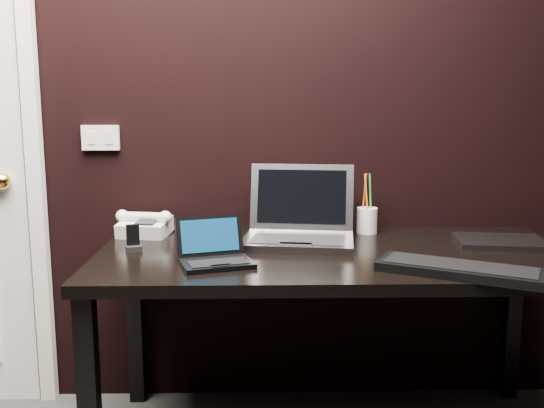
{
  "coord_description": "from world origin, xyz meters",
  "views": [
    {
      "loc": [
        0.03,
        -0.69,
        1.27
      ],
      "look_at": [
        0.07,
        1.35,
        0.92
      ],
      "focal_mm": 40.0,
      "sensor_mm": 36.0,
      "label": 1
    }
  ],
  "objects_px": {
    "desk_phone": "(145,225)",
    "silver_laptop": "(299,228)",
    "ext_keyboard": "(460,269)",
    "closed_laptop": "(500,242)",
    "mobile_phone": "(133,241)",
    "netbook": "(215,255)",
    "desk": "(337,272)",
    "pen_cup": "(367,219)"
  },
  "relations": [
    {
      "from": "desk_phone",
      "to": "silver_laptop",
      "type": "bearing_deg",
      "value": -11.69
    },
    {
      "from": "ext_keyboard",
      "to": "silver_laptop",
      "type": "bearing_deg",
      "value": 136.82
    },
    {
      "from": "closed_laptop",
      "to": "mobile_phone",
      "type": "relative_size",
      "value": 3.65
    },
    {
      "from": "silver_laptop",
      "to": "desk_phone",
      "type": "relative_size",
      "value": 1.94
    },
    {
      "from": "netbook",
      "to": "closed_laptop",
      "type": "height_order",
      "value": "netbook"
    },
    {
      "from": "desk",
      "to": "ext_keyboard",
      "type": "relative_size",
      "value": 3.29
    },
    {
      "from": "desk",
      "to": "ext_keyboard",
      "type": "xyz_separation_m",
      "value": [
        0.34,
        -0.3,
        0.09
      ]
    },
    {
      "from": "mobile_phone",
      "to": "pen_cup",
      "type": "height_order",
      "value": "pen_cup"
    },
    {
      "from": "desk",
      "to": "mobile_phone",
      "type": "xyz_separation_m",
      "value": [
        -0.73,
        0.02,
        0.11
      ]
    },
    {
      "from": "ext_keyboard",
      "to": "pen_cup",
      "type": "distance_m",
      "value": 0.63
    },
    {
      "from": "desk",
      "to": "silver_laptop",
      "type": "height_order",
      "value": "silver_laptop"
    },
    {
      "from": "silver_laptop",
      "to": "mobile_phone",
      "type": "xyz_separation_m",
      "value": [
        -0.6,
        -0.12,
        -0.02
      ]
    },
    {
      "from": "mobile_phone",
      "to": "desk_phone",
      "type": "bearing_deg",
      "value": 91.01
    },
    {
      "from": "ext_keyboard",
      "to": "mobile_phone",
      "type": "distance_m",
      "value": 1.12
    },
    {
      "from": "ext_keyboard",
      "to": "closed_laptop",
      "type": "distance_m",
      "value": 0.47
    },
    {
      "from": "mobile_phone",
      "to": "netbook",
      "type": "bearing_deg",
      "value": -31.31
    },
    {
      "from": "ext_keyboard",
      "to": "closed_laptop",
      "type": "height_order",
      "value": "ext_keyboard"
    },
    {
      "from": "desk",
      "to": "mobile_phone",
      "type": "distance_m",
      "value": 0.74
    },
    {
      "from": "desk",
      "to": "netbook",
      "type": "bearing_deg",
      "value": -158.86
    },
    {
      "from": "pen_cup",
      "to": "desk",
      "type": "bearing_deg",
      "value": -118.02
    },
    {
      "from": "desk",
      "to": "closed_laptop",
      "type": "distance_m",
      "value": 0.63
    },
    {
      "from": "desk",
      "to": "ext_keyboard",
      "type": "height_order",
      "value": "ext_keyboard"
    },
    {
      "from": "closed_laptop",
      "to": "pen_cup",
      "type": "relative_size",
      "value": 1.41
    },
    {
      "from": "ext_keyboard",
      "to": "desk_phone",
      "type": "bearing_deg",
      "value": 152.23
    },
    {
      "from": "silver_laptop",
      "to": "desk",
      "type": "bearing_deg",
      "value": -47.72
    },
    {
      "from": "pen_cup",
      "to": "ext_keyboard",
      "type": "bearing_deg",
      "value": -72.88
    },
    {
      "from": "ext_keyboard",
      "to": "desk_phone",
      "type": "xyz_separation_m",
      "value": [
        -1.07,
        0.56,
        0.03
      ]
    },
    {
      "from": "desk_phone",
      "to": "pen_cup",
      "type": "distance_m",
      "value": 0.89
    },
    {
      "from": "silver_laptop",
      "to": "desk_phone",
      "type": "xyz_separation_m",
      "value": [
        -0.6,
        0.12,
        -0.01
      ]
    },
    {
      "from": "silver_laptop",
      "to": "mobile_phone",
      "type": "bearing_deg",
      "value": -168.86
    },
    {
      "from": "netbook",
      "to": "closed_laptop",
      "type": "xyz_separation_m",
      "value": [
        1.04,
        0.25,
        -0.02
      ]
    },
    {
      "from": "desk_phone",
      "to": "ext_keyboard",
      "type": "bearing_deg",
      "value": -27.77
    },
    {
      "from": "silver_laptop",
      "to": "desk_phone",
      "type": "distance_m",
      "value": 0.62
    },
    {
      "from": "closed_laptop",
      "to": "ext_keyboard",
      "type": "bearing_deg",
      "value": -125.78
    },
    {
      "from": "closed_laptop",
      "to": "desk_phone",
      "type": "xyz_separation_m",
      "value": [
        -1.35,
        0.18,
        0.03
      ]
    },
    {
      "from": "desk",
      "to": "pen_cup",
      "type": "distance_m",
      "value": 0.36
    },
    {
      "from": "closed_laptop",
      "to": "mobile_phone",
      "type": "distance_m",
      "value": 1.35
    },
    {
      "from": "netbook",
      "to": "closed_laptop",
      "type": "bearing_deg",
      "value": 13.33
    },
    {
      "from": "netbook",
      "to": "pen_cup",
      "type": "height_order",
      "value": "pen_cup"
    },
    {
      "from": "pen_cup",
      "to": "mobile_phone",
      "type": "bearing_deg",
      "value": -162.73
    },
    {
      "from": "netbook",
      "to": "closed_laptop",
      "type": "relative_size",
      "value": 0.81
    },
    {
      "from": "desk_phone",
      "to": "mobile_phone",
      "type": "bearing_deg",
      "value": -88.99
    }
  ]
}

